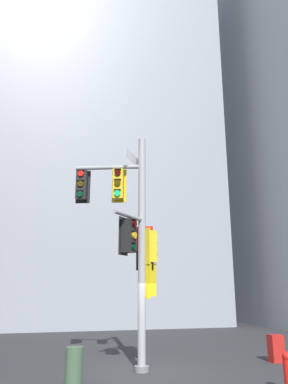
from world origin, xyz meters
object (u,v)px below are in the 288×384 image
newspaper_box (276,348)px  fire_hydrant (288,371)px  signal_pole_assembly (131,233)px  trash_bin (74,366)px

newspaper_box → fire_hydrant: bearing=-119.5°
signal_pole_assembly → fire_hydrant: (3.09, -3.18, -3.58)m
signal_pole_assembly → newspaper_box: (5.02, 0.22, -3.61)m
fire_hydrant → newspaper_box: fire_hydrant is taller
newspaper_box → trash_bin: 6.87m
newspaper_box → signal_pole_assembly: bearing=-177.5°
signal_pole_assembly → fire_hydrant: size_ratio=8.11×
signal_pole_assembly → trash_bin: (-1.70, -1.18, -3.60)m
trash_bin → fire_hydrant: bearing=-22.6°
signal_pole_assembly → fire_hydrant: 5.70m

